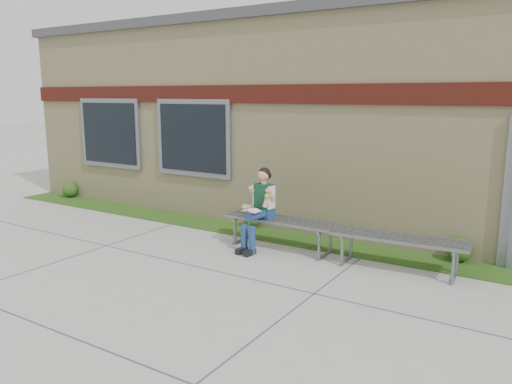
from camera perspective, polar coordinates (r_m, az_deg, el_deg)
The scene contains 9 objects.
ground at distance 6.85m, azimuth -2.91°, elevation -11.20°, with size 80.00×80.00×0.00m, color #9E9E99.
grass_strip at distance 8.97m, azimuth 6.70°, elevation -5.73°, with size 16.00×0.80×0.02m, color #1F4512.
school_building at distance 11.76m, azimuth 14.15°, elevation 8.37°, with size 16.20×6.22×4.20m.
bench_left at distance 8.50m, azimuth 2.94°, elevation -3.86°, with size 2.02×0.56×0.52m.
bench_right at distance 7.76m, azimuth 16.00°, elevation -5.77°, with size 2.03×0.68×0.52m.
girl at distance 8.40m, azimuth 0.38°, elevation -1.60°, with size 0.46×0.80×1.39m.
shrub_west at distance 13.54m, azimuth -20.48°, elevation 0.24°, with size 0.38×0.38×0.38m, color #1F4512.
shrub_mid at distance 9.83m, azimuth -0.47°, elevation -3.11°, with size 0.33×0.33×0.33m, color #1F4512.
shrub_east at distance 8.47m, azimuth 22.23°, elevation -6.10°, with size 0.38×0.38×0.38m, color #1F4512.
Camera 1 is at (3.65, -5.18, 2.60)m, focal length 35.00 mm.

